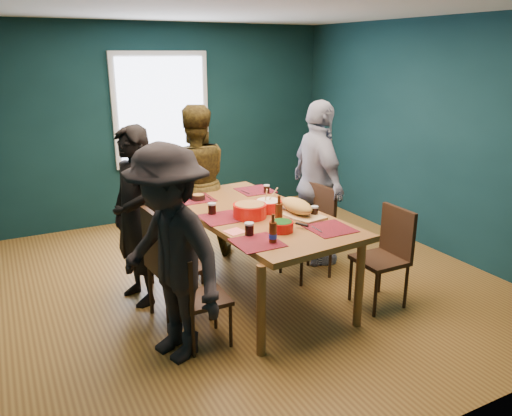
{
  "coord_description": "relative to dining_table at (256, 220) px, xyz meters",
  "views": [
    {
      "loc": [
        -2.07,
        -4.3,
        2.32
      ],
      "look_at": [
        0.05,
        -0.26,
        0.88
      ],
      "focal_mm": 35.0,
      "sensor_mm": 36.0,
      "label": 1
    }
  ],
  "objects": [
    {
      "name": "cola_glass_a",
      "position": [
        -0.34,
        -0.53,
        0.14
      ],
      "size": [
        0.08,
        0.08,
        0.11
      ],
      "color": "black",
      "rests_on": "dining_table"
    },
    {
      "name": "person_right",
      "position": [
        0.95,
        0.35,
        0.16
      ],
      "size": [
        0.61,
        1.13,
        1.83
      ],
      "primitive_type": "imported",
      "rotation": [
        0.0,
        0.0,
        1.41
      ],
      "color": "white",
      "rests_on": "floor"
    },
    {
      "name": "cola_glass_c",
      "position": [
        0.42,
        0.56,
        0.13
      ],
      "size": [
        0.07,
        0.07,
        0.09
      ],
      "color": "black",
      "rests_on": "dining_table"
    },
    {
      "name": "chair_left_mid",
      "position": [
        -0.95,
        -0.15,
        -0.15
      ],
      "size": [
        0.5,
        0.5,
        1.03
      ],
      "rotation": [
        0.0,
        0.0,
        0.08
      ],
      "color": "#322010",
      "rests_on": "floor"
    },
    {
      "name": "napkin_c",
      "position": [
        0.31,
        -0.74,
        0.08
      ],
      "size": [
        0.16,
        0.16,
        0.0
      ],
      "primitive_type": "cube",
      "rotation": [
        0.0,
        0.0,
        0.04
      ],
      "color": "#FF716B",
      "rests_on": "dining_table"
    },
    {
      "name": "chair_left_near",
      "position": [
        -0.89,
        -0.63,
        -0.27
      ],
      "size": [
        0.38,
        0.38,
        0.83
      ],
      "rotation": [
        0.0,
        0.0,
        -0.01
      ],
      "color": "#322010",
      "rests_on": "floor"
    },
    {
      "name": "bowl_dumpling",
      "position": [
        0.13,
        -0.01,
        0.14
      ],
      "size": [
        0.26,
        0.26,
        0.24
      ],
      "color": "red",
      "rests_on": "dining_table"
    },
    {
      "name": "chair_left_far",
      "position": [
        -0.74,
        0.5,
        -0.19
      ],
      "size": [
        0.54,
        0.54,
        0.96
      ],
      "rotation": [
        0.0,
        0.0,
        0.28
      ],
      "color": "#322010",
      "rests_on": "floor"
    },
    {
      "name": "chair_right_far",
      "position": [
        0.91,
        0.54,
        -0.19
      ],
      "size": [
        0.55,
        0.55,
        0.96
      ],
      "rotation": [
        0.0,
        0.0,
        -0.34
      ],
      "color": "#322010",
      "rests_on": "floor"
    },
    {
      "name": "cutting_board",
      "position": [
        0.31,
        -0.23,
        0.15
      ],
      "size": [
        0.38,
        0.72,
        0.16
      ],
      "rotation": [
        0.0,
        0.0,
        0.15
      ],
      "color": "#DCAC76",
      "rests_on": "dining_table"
    },
    {
      "name": "beer_bottle_b",
      "position": [
        0.03,
        -0.39,
        0.18
      ],
      "size": [
        0.07,
        0.07,
        0.26
      ],
      "color": "#4C210D",
      "rests_on": "dining_table"
    },
    {
      "name": "napkin_b",
      "position": [
        -0.41,
        -0.39,
        0.08
      ],
      "size": [
        0.18,
        0.18,
        0.0
      ],
      "primitive_type": "cube",
      "rotation": [
        0.0,
        0.0,
        0.21
      ],
      "color": "#FF716B",
      "rests_on": "dining_table"
    },
    {
      "name": "beer_bottle_a",
      "position": [
        -0.25,
        -0.77,
        0.17
      ],
      "size": [
        0.07,
        0.07,
        0.24
      ],
      "color": "#4C210D",
      "rests_on": "dining_table"
    },
    {
      "name": "bowl_herbs",
      "position": [
        -0.05,
        -0.56,
        0.13
      ],
      "size": [
        0.21,
        0.21,
        0.09
      ],
      "color": "red",
      "rests_on": "dining_table"
    },
    {
      "name": "chair_right_mid",
      "position": [
        0.73,
        0.09,
        -0.18
      ],
      "size": [
        0.47,
        0.47,
        0.97
      ],
      "rotation": [
        0.0,
        0.0,
        0.07
      ],
      "color": "#322010",
      "rests_on": "floor"
    },
    {
      "name": "bowl_salad",
      "position": [
        -0.12,
        -0.09,
        0.15
      ],
      "size": [
        0.32,
        0.32,
        0.13
      ],
      "color": "red",
      "rests_on": "dining_table"
    },
    {
      "name": "dining_table",
      "position": [
        0.0,
        0.0,
        0.0
      ],
      "size": [
        1.27,
        2.27,
        0.83
      ],
      "rotation": [
        0.0,
        0.0,
        0.08
      ],
      "color": "olive",
      "rests_on": "floor"
    },
    {
      "name": "napkin_a",
      "position": [
        0.36,
        0.02,
        0.08
      ],
      "size": [
        0.16,
        0.16,
        0.0
      ],
      "primitive_type": "cube",
      "rotation": [
        0.0,
        0.0,
        -0.09
      ],
      "color": "#FF716B",
      "rests_on": "dining_table"
    },
    {
      "name": "cola_glass_d",
      "position": [
        -0.4,
        0.15,
        0.14
      ],
      "size": [
        0.08,
        0.08,
        0.11
      ],
      "color": "black",
      "rests_on": "dining_table"
    },
    {
      "name": "room",
      "position": [
        -0.05,
        0.52,
        0.62
      ],
      "size": [
        5.01,
        5.01,
        2.71
      ],
      "color": "olive",
      "rests_on": "ground"
    },
    {
      "name": "person_near_left",
      "position": [
        -1.09,
        -0.67,
        0.1
      ],
      "size": [
        0.95,
        1.25,
        1.7
      ],
      "primitive_type": "imported",
      "rotation": [
        0.0,
        0.0,
        5.04
      ],
      "color": "black",
      "rests_on": "floor"
    },
    {
      "name": "chair_right_near",
      "position": [
        0.99,
        -0.78,
        -0.21
      ],
      "size": [
        0.43,
        0.43,
        0.94
      ],
      "rotation": [
        0.0,
        0.0,
        -0.0
      ],
      "color": "#322010",
      "rests_on": "floor"
    },
    {
      "name": "person_far_left",
      "position": [
        -1.08,
        0.37,
        0.1
      ],
      "size": [
        0.53,
        0.69,
        1.7
      ],
      "primitive_type": "imported",
      "rotation": [
        0.0,
        0.0,
        4.93
      ],
      "color": "black",
      "rests_on": "floor"
    },
    {
      "name": "cola_glass_b",
      "position": [
        0.44,
        -0.35,
        0.13
      ],
      "size": [
        0.07,
        0.07,
        0.1
      ],
      "color": "black",
      "rests_on": "dining_table"
    },
    {
      "name": "person_back",
      "position": [
        -0.17,
        1.2,
        0.13
      ],
      "size": [
        0.95,
        0.79,
        1.76
      ],
      "primitive_type": "imported",
      "rotation": [
        0.0,
        0.0,
        2.98
      ],
      "color": "black",
      "rests_on": "floor"
    },
    {
      "name": "small_bowl",
      "position": [
        -0.34,
        0.66,
        0.11
      ],
      "size": [
        0.14,
        0.14,
        0.06
      ],
      "color": "black",
      "rests_on": "dining_table"
    }
  ]
}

